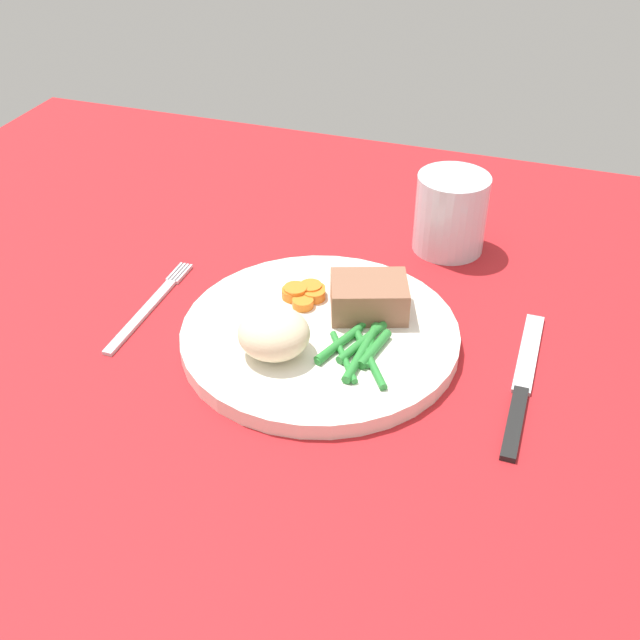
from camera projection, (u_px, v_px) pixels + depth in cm
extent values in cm
cube|color=red|center=(303.00, 328.00, 78.10)|extent=(120.00, 90.00, 2.00)
cylinder|color=white|center=(320.00, 335.00, 74.14)|extent=(26.51, 26.51, 1.60)
cube|color=#936047|center=(369.00, 297.00, 74.91)|extent=(8.75, 7.64, 3.42)
ellipsoid|color=beige|center=(278.00, 334.00, 69.36)|extent=(6.56, 6.33, 4.35)
cylinder|color=orange|center=(295.00, 292.00, 77.51)|extent=(2.32, 2.32, 1.25)
cylinder|color=orange|center=(293.00, 293.00, 77.57)|extent=(2.30, 2.30, 1.00)
cylinder|color=orange|center=(314.00, 294.00, 77.46)|extent=(2.31, 2.31, 0.99)
cylinder|color=orange|center=(307.00, 288.00, 78.13)|extent=(2.24, 2.24, 1.15)
cylinder|color=orange|center=(316.00, 291.00, 78.06)|extent=(1.81, 1.81, 0.89)
cylinder|color=orange|center=(308.00, 303.00, 76.34)|extent=(2.10, 2.10, 0.87)
cylinder|color=#2D8C38|center=(343.00, 357.00, 69.76)|extent=(4.42, 6.29, 0.60)
cylinder|color=#2D8C38|center=(370.00, 359.00, 69.41)|extent=(4.98, 7.09, 0.71)
cylinder|color=#2D8C38|center=(343.00, 341.00, 71.56)|extent=(3.12, 7.71, 0.67)
cylinder|color=#2D8C38|center=(371.00, 344.00, 71.22)|extent=(1.58, 6.56, 0.61)
cylinder|color=#2D8C38|center=(362.00, 342.00, 71.32)|extent=(3.12, 6.80, 0.81)
cylinder|color=#2D8C38|center=(362.00, 352.00, 70.12)|extent=(1.28, 8.51, 0.84)
cylinder|color=#2D8C38|center=(339.00, 344.00, 71.08)|extent=(2.96, 6.07, 0.82)
cylinder|color=#2D8C38|center=(374.00, 349.00, 70.45)|extent=(1.90, 5.57, 0.87)
cube|color=silver|center=(141.00, 316.00, 77.72)|extent=(1.00, 13.00, 0.40)
cube|color=silver|center=(174.00, 272.00, 84.21)|extent=(0.24, 3.60, 0.40)
cube|color=silver|center=(178.00, 273.00, 84.10)|extent=(0.24, 3.60, 0.40)
cube|color=silver|center=(181.00, 274.00, 84.00)|extent=(0.24, 3.60, 0.40)
cube|color=silver|center=(184.00, 274.00, 83.90)|extent=(0.24, 3.60, 0.40)
cube|color=black|center=(515.00, 423.00, 65.31)|extent=(1.30, 9.00, 0.64)
cube|color=silver|center=(529.00, 353.00, 72.94)|extent=(1.70, 12.00, 0.40)
cylinder|color=silver|center=(451.00, 213.00, 86.21)|extent=(7.99, 7.99, 8.85)
cylinder|color=silver|center=(449.00, 227.00, 87.26)|extent=(7.35, 7.35, 5.30)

